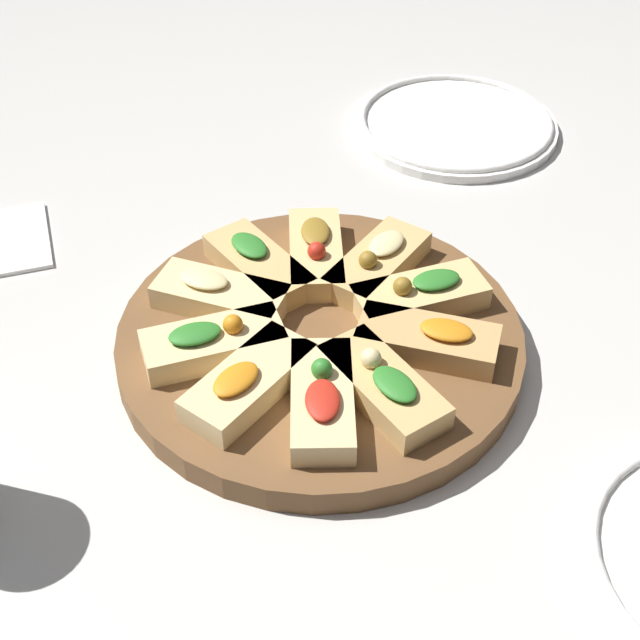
% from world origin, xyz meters
% --- Properties ---
extents(ground_plane, '(3.00, 3.00, 0.00)m').
position_xyz_m(ground_plane, '(0.00, 0.00, 0.00)').
color(ground_plane, beige).
extents(serving_board, '(0.34, 0.34, 0.02)m').
position_xyz_m(serving_board, '(0.00, 0.00, 0.01)').
color(serving_board, brown).
rests_on(serving_board, ground_plane).
extents(focaccia_slice_0, '(0.08, 0.12, 0.03)m').
position_xyz_m(focaccia_slice_0, '(0.03, -0.08, 0.04)').
color(focaccia_slice_0, '#E5C689').
rests_on(focaccia_slice_0, serving_board).
extents(focaccia_slice_1, '(0.12, 0.10, 0.03)m').
position_xyz_m(focaccia_slice_1, '(0.08, -0.05, 0.04)').
color(focaccia_slice_1, '#E5C689').
rests_on(focaccia_slice_1, serving_board).
extents(focaccia_slice_2, '(0.11, 0.05, 0.03)m').
position_xyz_m(focaccia_slice_2, '(0.09, 0.00, 0.04)').
color(focaccia_slice_2, tan).
rests_on(focaccia_slice_2, serving_board).
extents(focaccia_slice_3, '(0.11, 0.11, 0.03)m').
position_xyz_m(focaccia_slice_3, '(0.07, 0.06, 0.04)').
color(focaccia_slice_3, tan).
rests_on(focaccia_slice_3, serving_board).
extents(focaccia_slice_4, '(0.07, 0.12, 0.03)m').
position_xyz_m(focaccia_slice_4, '(0.02, 0.09, 0.04)').
color(focaccia_slice_4, '#DBB775').
rests_on(focaccia_slice_4, serving_board).
extents(focaccia_slice_5, '(0.09, 0.12, 0.03)m').
position_xyz_m(focaccia_slice_5, '(-0.04, 0.08, 0.04)').
color(focaccia_slice_5, tan).
rests_on(focaccia_slice_5, serving_board).
extents(focaccia_slice_6, '(0.12, 0.10, 0.03)m').
position_xyz_m(focaccia_slice_6, '(-0.08, 0.04, 0.04)').
color(focaccia_slice_6, '#DBB775').
rests_on(focaccia_slice_6, serving_board).
extents(focaccia_slice_7, '(0.12, 0.06, 0.03)m').
position_xyz_m(focaccia_slice_7, '(-0.09, -0.01, 0.04)').
color(focaccia_slice_7, tan).
rests_on(focaccia_slice_7, serving_board).
extents(focaccia_slice_8, '(0.12, 0.11, 0.03)m').
position_xyz_m(focaccia_slice_8, '(-0.07, -0.06, 0.04)').
color(focaccia_slice_8, '#E5C689').
rests_on(focaccia_slice_8, serving_board).
extents(focaccia_slice_9, '(0.07, 0.12, 0.03)m').
position_xyz_m(focaccia_slice_9, '(-0.02, -0.09, 0.04)').
color(focaccia_slice_9, '#E5C689').
rests_on(focaccia_slice_9, serving_board).
extents(plate_left, '(0.23, 0.23, 0.02)m').
position_xyz_m(plate_left, '(-0.23, 0.33, 0.01)').
color(plate_left, white).
rests_on(plate_left, ground_plane).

